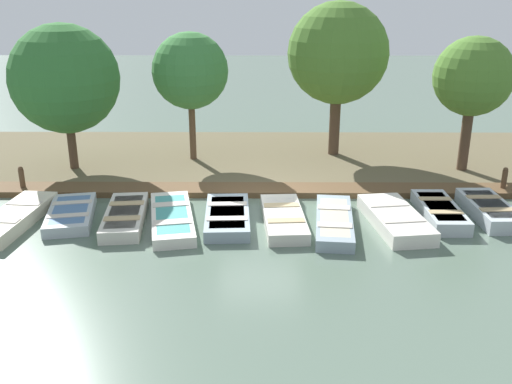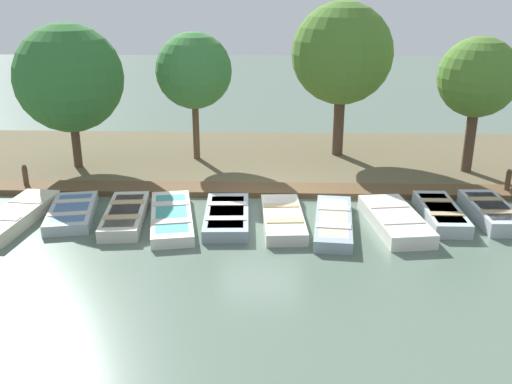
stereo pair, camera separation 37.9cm
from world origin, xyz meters
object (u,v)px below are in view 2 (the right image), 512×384
Objects in this scene: rowboat_9 at (491,212)px; park_tree_far_left at (69,78)px; rowboat_7 at (395,220)px; mooring_post_far at (508,182)px; rowboat_1 at (72,212)px; park_tree_center at (342,54)px; rowboat_5 at (283,218)px; park_tree_right at (478,78)px; mooring_post_near at (26,177)px; rowboat_4 at (227,216)px; rowboat_6 at (333,222)px; rowboat_8 at (441,213)px; rowboat_0 at (16,215)px; rowboat_2 at (125,215)px; park_tree_left at (194,71)px; rowboat_3 at (171,217)px.

rowboat_9 is 14.24m from park_tree_far_left.
rowboat_9 is (-0.66, 2.86, 0.01)m from rowboat_7.
rowboat_1 is at bearing -80.35° from mooring_post_far.
rowboat_9 is 0.47× the size of park_tree_center.
rowboat_5 is 8.64m from park_tree_right.
mooring_post_near is (-2.53, -8.28, 0.27)m from rowboat_5.
rowboat_4 is at bearing 76.61° from rowboat_1.
rowboat_6 is 10.06m from mooring_post_near.
rowboat_1 is 0.93× the size of rowboat_5.
rowboat_6 is 7.88m from park_tree_center.
rowboat_8 is at bearing 79.88° from rowboat_1.
rowboat_7 is 3.69× the size of mooring_post_far.
park_tree_right is at bearing 139.65° from rowboat_6.
mooring_post_far is 14.88m from park_tree_far_left.
rowboat_8 is at bearing 91.98° from rowboat_5.
mooring_post_far is at bearing 81.17° from park_tree_far_left.
rowboat_0 is 11.99m from rowboat_8.
mooring_post_near is at bearing -99.55° from rowboat_9.
park_tree_far_left is (-2.24, -14.43, 2.85)m from mooring_post_far.
rowboat_2 is 10.40m from rowboat_9.
rowboat_2 is at bearing -87.51° from rowboat_8.
rowboat_1 is at bearing -89.09° from rowboat_8.
rowboat_9 is at bearing 72.31° from park_tree_far_left.
mooring_post_far is 7.32m from park_tree_center.
park_tree_left is (-5.40, -9.11, 3.17)m from rowboat_9.
mooring_post_near is 0.18× the size of park_tree_right.
rowboat_7 is 0.68× the size of park_tree_right.
rowboat_1 is 0.89× the size of rowboat_7.
rowboat_6 is (0.32, 2.96, -0.00)m from rowboat_4.
park_tree_far_left is (-4.99, -8.70, 3.12)m from rowboat_6.
rowboat_1 is 13.69m from park_tree_right.
mooring_post_far is at bearing 15.65° from park_tree_right.
rowboat_7 is at bearing 78.02° from rowboat_3.
rowboat_5 is at bearing 83.28° from rowboat_2.
park_tree_center is at bearing -114.53° from park_tree_right.
mooring_post_far is at bearing 50.04° from park_tree_center.
rowboat_2 is 0.96× the size of rowboat_7.
rowboat_5 is at bearing -86.32° from rowboat_9.
park_tree_left is (-5.49, -7.65, 3.19)m from rowboat_8.
mooring_post_far reaches higher than rowboat_3.
rowboat_6 is at bearing -46.27° from park_tree_right.
park_tree_left is at bearing -122.29° from rowboat_9.
rowboat_4 is at bearing 84.93° from rowboat_2.
mooring_post_near is at bearing -81.70° from park_tree_right.
rowboat_2 is (-0.17, 3.05, -0.02)m from rowboat_0.
rowboat_9 reaches higher than rowboat_2.
rowboat_5 is 3.54× the size of mooring_post_near.
rowboat_7 is at bearing 76.89° from mooring_post_near.
rowboat_8 is 12.93m from mooring_post_near.
rowboat_3 is at bearing 0.43° from park_tree_left.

